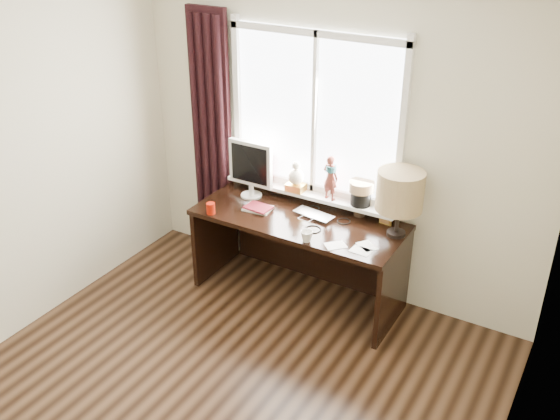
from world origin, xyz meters
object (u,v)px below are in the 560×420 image
Objects in this scene: laptop at (314,215)px; table_lamp at (400,192)px; red_cup at (211,208)px; mug at (307,236)px; monitor at (251,166)px; desk at (304,239)px.

table_lamp is at bearing 12.62° from laptop.
red_cup is 1.51m from table_lamp.
red_cup is at bearing -163.45° from table_lamp.
table_lamp reaches higher than mug.
monitor is (0.11, 0.43, 0.23)m from red_cup.
laptop is 0.69m from monitor.
red_cup is (-0.88, 0.01, -0.00)m from mug.
monitor is (-0.54, 0.04, 0.52)m from desk.
monitor is at bearing 179.38° from table_lamp.
monitor is at bearing 76.16° from red_cup.
monitor is 1.31m from table_lamp.
laptop is 0.27m from desk.
red_cup is 0.18× the size of table_lamp.
mug is 0.54m from desk.
table_lamp is (1.30, -0.01, 0.09)m from monitor.
desk is (-0.10, 0.02, -0.26)m from laptop.
desk is at bearing -177.85° from table_lamp.
table_lamp is at bearing 16.55° from red_cup.
mug is at bearing -141.55° from table_lamp.
laptop is 3.58× the size of red_cup.
mug is 1.01× the size of red_cup.
red_cup is 0.05× the size of desk.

